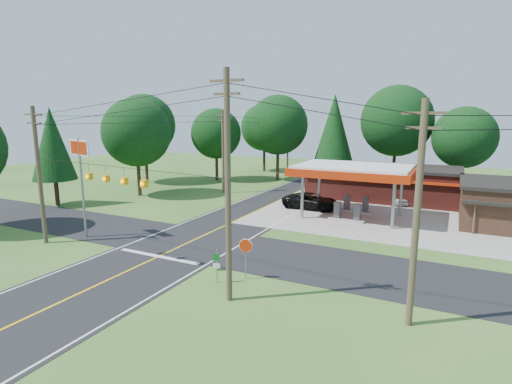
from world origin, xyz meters
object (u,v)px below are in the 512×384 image
at_px(gas_canopy, 353,172).
at_px(suv_car, 311,201).
at_px(octagonal_stop_sign, 246,249).
at_px(big_stop_sign, 80,163).
at_px(sedan_car, 397,197).

bearing_deg(gas_canopy, suv_car, 161.57).
bearing_deg(suv_car, gas_canopy, -106.67).
bearing_deg(suv_car, octagonal_stop_sign, -170.66).
bearing_deg(big_stop_sign, octagonal_stop_sign, -6.21).
distance_m(suv_car, sedan_car, 9.93).
distance_m(suv_car, octagonal_stop_sign, 18.98).
height_order(sedan_car, big_stop_sign, big_stop_sign).
bearing_deg(octagonal_stop_sign, sedan_car, 78.81).
xyz_separation_m(gas_canopy, suv_car, (-4.50, 1.50, -3.47)).
height_order(gas_canopy, octagonal_stop_sign, gas_canopy).
relative_size(suv_car, big_stop_sign, 0.75).
xyz_separation_m(sedan_car, octagonal_stop_sign, (-5.00, -25.28, 1.13)).
bearing_deg(octagonal_stop_sign, gas_canopy, 83.40).
relative_size(gas_canopy, suv_car, 1.85).
relative_size(big_stop_sign, octagonal_stop_sign, 3.13).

